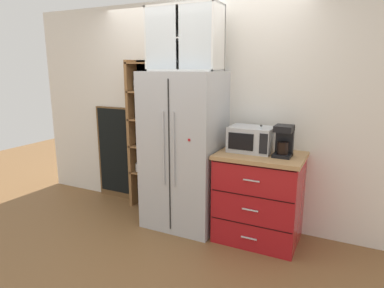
{
  "coord_description": "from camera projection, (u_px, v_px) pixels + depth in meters",
  "views": [
    {
      "loc": [
        1.69,
        -3.2,
        1.79
      ],
      "look_at": [
        0.1,
        0.02,
        0.96
      ],
      "focal_mm": 31.19,
      "sensor_mm": 36.0,
      "label": 1
    }
  ],
  "objects": [
    {
      "name": "ground_plane",
      "position": [
        184.0,
        223.0,
        3.93
      ],
      "size": [
        10.53,
        10.53,
        0.0
      ],
      "primitive_type": "plane",
      "color": "brown"
    },
    {
      "name": "wall_back_cream",
      "position": [
        198.0,
        112.0,
        3.99
      ],
      "size": [
        4.84,
        0.1,
        2.55
      ],
      "primitive_type": "cube",
      "color": "silver",
      "rests_on": "ground"
    },
    {
      "name": "refrigerator",
      "position": [
        184.0,
        151.0,
        3.75
      ],
      "size": [
        0.83,
        0.68,
        1.75
      ],
      "color": "#B7BABF",
      "rests_on": "ground"
    },
    {
      "name": "pantry_shelf_column",
      "position": [
        148.0,
        134.0,
        4.26
      ],
      "size": [
        0.47,
        0.25,
        1.88
      ],
      "color": "brown",
      "rests_on": "ground"
    },
    {
      "name": "counter_cabinet",
      "position": [
        259.0,
        197.0,
        3.49
      ],
      "size": [
        0.86,
        0.64,
        0.94
      ],
      "color": "#A8161C",
      "rests_on": "ground"
    },
    {
      "name": "microwave",
      "position": [
        251.0,
        139.0,
        3.45
      ],
      "size": [
        0.44,
        0.33,
        0.26
      ],
      "color": "#B7BABF",
      "rests_on": "counter_cabinet"
    },
    {
      "name": "coffee_maker",
      "position": [
        284.0,
        141.0,
        3.26
      ],
      "size": [
        0.17,
        0.2,
        0.31
      ],
      "color": "black",
      "rests_on": "counter_cabinet"
    },
    {
      "name": "mug_charcoal",
      "position": [
        263.0,
        148.0,
        3.43
      ],
      "size": [
        0.12,
        0.09,
        0.09
      ],
      "color": "#2D2D33",
      "rests_on": "counter_cabinet"
    },
    {
      "name": "bottle_clear",
      "position": [
        260.0,
        142.0,
        3.31
      ],
      "size": [
        0.06,
        0.06,
        0.3
      ],
      "color": "silver",
      "rests_on": "counter_cabinet"
    },
    {
      "name": "upper_cabinet",
      "position": [
        185.0,
        39.0,
        3.52
      ],
      "size": [
        0.8,
        0.32,
        0.67
      ],
      "color": "silver",
      "rests_on": "refrigerator"
    },
    {
      "name": "chalkboard_menu",
      "position": [
        116.0,
        153.0,
        4.6
      ],
      "size": [
        0.6,
        0.04,
        1.27
      ],
      "color": "brown",
      "rests_on": "ground"
    }
  ]
}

